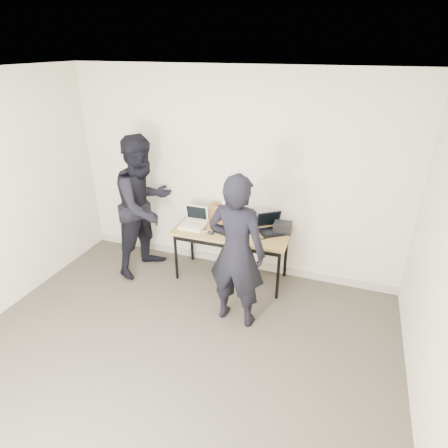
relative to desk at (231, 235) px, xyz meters
The scene contains 13 objects.
room 2.01m from the desk, 92.94° to the right, with size 4.60×4.60×2.80m.
desk is the anchor object (origin of this frame).
laptop_beige 0.53m from the desk, behind, with size 0.32×0.32×0.26m.
laptop_center 0.12m from the desk, 74.31° to the left, with size 0.44×0.44×0.27m.
laptop_right 0.52m from the desk, 18.82° to the left, with size 0.45×0.45×0.24m.
leather_satchel 0.34m from the desk, 128.32° to the left, with size 0.36×0.18×0.25m.
tissue 0.44m from the desk, 122.92° to the left, with size 0.13×0.10×0.08m, color white.
equipment_box 0.67m from the desk, 16.95° to the left, with size 0.23×0.19×0.13m, color black.
power_brick 0.29m from the desk, 142.64° to the right, with size 0.08×0.05×0.03m, color black.
cables 0.08m from the desk, ahead, with size 1.16×0.42×0.01m.
person_typist 0.87m from the desk, 67.63° to the right, with size 0.65×0.43×1.78m, color black.
person_observer 1.22m from the desk, behind, with size 0.93×0.72×1.91m, color black.
baseboard 0.71m from the desk, 105.76° to the left, with size 4.50×0.03×0.10m, color #A59888.
Camera 1 is at (1.46, -2.21, 2.91)m, focal length 30.00 mm.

